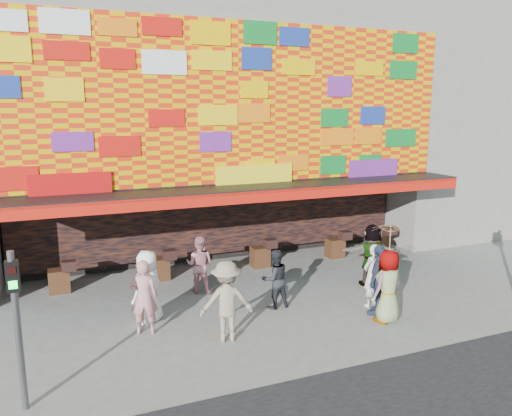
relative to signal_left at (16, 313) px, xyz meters
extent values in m
plane|color=slate|center=(6.20, 1.50, -1.86)|extent=(90.00, 90.00, 0.00)
cube|color=gray|center=(6.20, 9.50, 4.64)|extent=(15.00, 8.00, 7.00)
cube|color=black|center=(6.20, 10.50, -0.36)|extent=(15.00, 6.00, 3.00)
cube|color=gray|center=(13.50, 6.50, -0.36)|extent=(0.40, 2.00, 3.00)
cube|color=black|center=(6.20, 4.90, 1.14)|extent=(15.20, 1.60, 0.12)
cube|color=red|center=(6.20, 4.12, 0.99)|extent=(15.20, 0.04, 0.35)
cube|color=#E6A800|center=(6.20, 5.46, 3.69)|extent=(14.80, 0.08, 4.90)
cube|color=black|center=(6.20, 7.35, -0.31)|extent=(14.00, 0.25, 2.50)
cube|color=gray|center=(19.20, 9.50, 4.14)|extent=(11.00, 8.00, 12.00)
cylinder|color=#59595B|center=(0.00, 0.00, -0.36)|extent=(0.12, 0.12, 3.00)
cube|color=black|center=(0.00, 0.00, 0.69)|extent=(0.22, 0.18, 0.55)
cube|color=black|center=(0.00, -0.09, 0.82)|extent=(0.14, 0.02, 0.14)
cube|color=#19E533|center=(0.00, -0.09, 0.56)|extent=(0.14, 0.02, 0.14)
imported|color=white|center=(2.79, 2.95, -0.91)|extent=(1.11, 1.04, 1.90)
imported|color=tan|center=(2.59, 2.34, -0.93)|extent=(0.78, 0.62, 1.86)
imported|color=black|center=(6.19, 2.61, -1.04)|extent=(0.84, 0.68, 1.65)
imported|color=gray|center=(4.32, 1.24, -0.89)|extent=(1.35, 0.91, 1.94)
imported|color=#2D364F|center=(8.54, 1.17, -0.90)|extent=(1.19, 1.02, 1.92)
imported|color=gray|center=(9.70, 3.12, -0.89)|extent=(1.86, 1.35, 1.95)
imported|color=gray|center=(8.47, 0.67, -0.91)|extent=(1.05, 0.82, 1.91)
imported|color=silver|center=(8.73, 1.71, -0.97)|extent=(0.72, 0.56, 1.77)
imported|color=#C68087|center=(4.60, 4.52, -1.00)|extent=(1.06, 1.01, 1.72)
imported|color=beige|center=(8.47, 0.67, 0.28)|extent=(1.04, 1.06, 0.88)
cylinder|color=#4C3326|center=(8.47, 0.67, -0.61)|extent=(0.02, 0.02, 1.00)
camera|label=1|loc=(0.80, -9.22, 3.54)|focal=35.00mm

